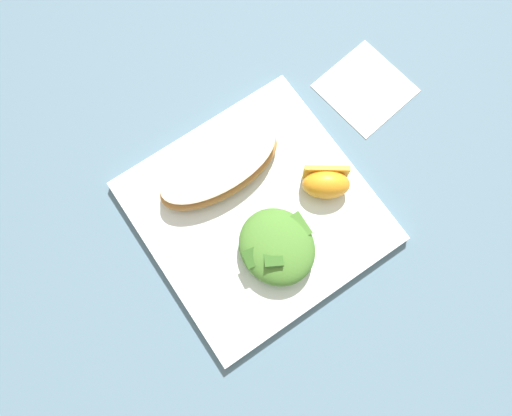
# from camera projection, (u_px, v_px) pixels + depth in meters

# --- Properties ---
(ground) EXTENTS (3.00, 3.00, 0.00)m
(ground) POSITION_uv_depth(u_px,v_px,m) (256.00, 213.00, 0.67)
(ground) COLOR slate
(white_plate) EXTENTS (0.28, 0.28, 0.02)m
(white_plate) POSITION_uv_depth(u_px,v_px,m) (256.00, 212.00, 0.66)
(white_plate) COLOR silver
(white_plate) RESTS_ON ground
(cheesy_pizza_bread) EXTENTS (0.08, 0.17, 0.04)m
(cheesy_pizza_bread) POSITION_uv_depth(u_px,v_px,m) (219.00, 167.00, 0.65)
(cheesy_pizza_bread) COLOR #B77F42
(cheesy_pizza_bread) RESTS_ON white_plate
(green_salad_pile) EXTENTS (0.10, 0.09, 0.04)m
(green_salad_pile) POSITION_uv_depth(u_px,v_px,m) (277.00, 246.00, 0.62)
(green_salad_pile) COLOR #4C8433
(green_salad_pile) RESTS_ON white_plate
(orange_wedge_front) EXTENTS (0.06, 0.07, 0.04)m
(orange_wedge_front) POSITION_uv_depth(u_px,v_px,m) (326.00, 183.00, 0.64)
(orange_wedge_front) COLOR orange
(orange_wedge_front) RESTS_ON white_plate
(paper_napkin) EXTENTS (0.12, 0.12, 0.00)m
(paper_napkin) POSITION_uv_depth(u_px,v_px,m) (365.00, 88.00, 0.72)
(paper_napkin) COLOR white
(paper_napkin) RESTS_ON ground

